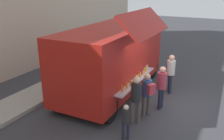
{
  "coord_description": "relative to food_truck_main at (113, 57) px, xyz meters",
  "views": [
    {
      "loc": [
        -8.79,
        -2.3,
        4.53
      ],
      "look_at": [
        -0.57,
        2.11,
        1.3
      ],
      "focal_mm": 38.99,
      "sensor_mm": 36.0,
      "label": 1
    }
  ],
  "objects": [
    {
      "name": "customer_mid_with_backpack",
      "position": [
        -1.39,
        -2.14,
        -0.61
      ],
      "size": [
        0.46,
        0.52,
        1.61
      ],
      "rotation": [
        0.0,
        0.0,
        0.99
      ],
      "color": "#4E4640",
      "rests_on": "ground"
    },
    {
      "name": "trash_bin",
      "position": [
        3.58,
        2.32,
        -1.07
      ],
      "size": [
        0.6,
        0.6,
        1.04
      ],
      "primitive_type": "cylinder",
      "color": "#2E6636",
      "rests_on": "ground"
    },
    {
      "name": "customer_extra_browsing",
      "position": [
        1.01,
        -2.32,
        -0.55
      ],
      "size": [
        0.36,
        0.36,
        1.75
      ],
      "rotation": [
        0.0,
        0.0,
        1.96
      ],
      "color": "#1F253A",
      "rests_on": "ground"
    },
    {
      "name": "ground_plane",
      "position": [
        -0.23,
        -2.49,
        -1.59
      ],
      "size": [
        60.0,
        60.0,
        0.0
      ],
      "primitive_type": "plane",
      "color": "#38383D"
    },
    {
      "name": "food_truck_main",
      "position": [
        0.0,
        0.0,
        0.0
      ],
      "size": [
        6.42,
        3.48,
        3.68
      ],
      "rotation": [
        0.0,
        0.0,
        0.03
      ],
      "color": "#B01E18",
      "rests_on": "ground"
    },
    {
      "name": "customer_front_ordering",
      "position": [
        -0.62,
        -2.42,
        -0.57
      ],
      "size": [
        0.36,
        0.35,
        1.71
      ],
      "rotation": [
        0.0,
        0.0,
        1.51
      ],
      "color": "#1F2337",
      "rests_on": "ground"
    },
    {
      "name": "child_near_queue",
      "position": [
        -3.11,
        -2.1,
        -0.88
      ],
      "size": [
        0.24,
        0.24,
        1.19
      ],
      "rotation": [
        0.0,
        0.0,
        0.6
      ],
      "color": "#202338",
      "rests_on": "ground"
    },
    {
      "name": "customer_rear_waiting",
      "position": [
        -2.09,
        -1.98,
        -0.57
      ],
      "size": [
        0.35,
        0.35,
        1.72
      ],
      "rotation": [
        0.0,
        0.0,
        0.63
      ],
      "color": "#4D4846",
      "rests_on": "ground"
    }
  ]
}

